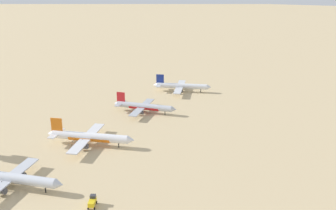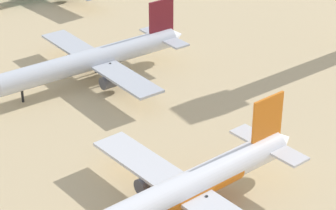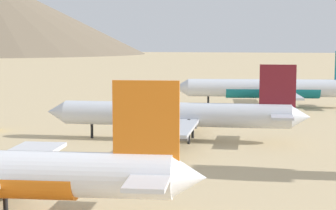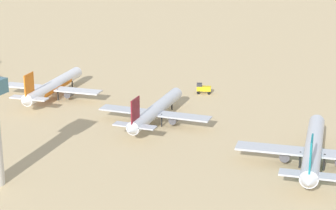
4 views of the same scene
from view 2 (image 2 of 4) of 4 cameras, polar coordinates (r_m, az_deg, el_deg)
name	(u,v)px [view 2 (image 2 of 4)]	position (r m, az deg, el deg)	size (l,w,h in m)	color
parked_jet_1	(93,60)	(131.97, -6.39, 3.82)	(45.62, 37.16, 13.15)	silver
parked_jet_2	(179,192)	(92.45, 0.97, -7.35)	(46.34, 37.86, 13.39)	white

